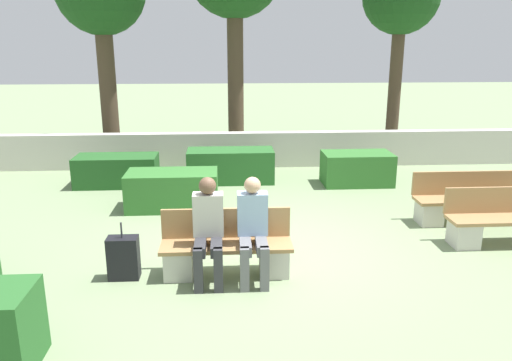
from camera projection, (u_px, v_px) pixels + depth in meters
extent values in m
plane|color=gray|center=(272.00, 249.00, 7.26)|extent=(60.00, 60.00, 0.00)
cube|color=beige|center=(253.00, 149.00, 11.98)|extent=(13.62, 0.30, 0.83)
cube|color=#A37A4C|center=(226.00, 246.00, 6.35)|extent=(1.68, 0.44, 0.05)
cube|color=#A37A4C|center=(226.00, 223.00, 6.53)|extent=(1.68, 0.04, 0.40)
cube|color=beige|center=(179.00, 263.00, 6.37)|extent=(0.36, 0.40, 0.37)
cube|color=beige|center=(274.00, 260.00, 6.45)|extent=(0.36, 0.40, 0.37)
cube|color=#A37A4C|center=(476.00, 200.00, 8.22)|extent=(2.00, 0.44, 0.05)
cube|color=#A37A4C|center=(470.00, 183.00, 8.39)|extent=(2.00, 0.04, 0.40)
cube|color=beige|center=(429.00, 213.00, 8.23)|extent=(0.36, 0.40, 0.37)
cube|color=#A37A4C|center=(512.00, 219.00, 7.32)|extent=(1.86, 0.44, 0.05)
cube|color=#A37A4C|center=(505.00, 200.00, 7.49)|extent=(1.86, 0.04, 0.40)
cube|color=beige|center=(464.00, 234.00, 7.33)|extent=(0.36, 0.40, 0.37)
cube|color=slate|center=(245.00, 246.00, 6.14)|extent=(0.14, 0.46, 0.13)
cube|color=slate|center=(262.00, 245.00, 6.15)|extent=(0.14, 0.46, 0.13)
cube|color=slate|center=(245.00, 270.00, 5.98)|extent=(0.11, 0.11, 0.55)
cube|color=slate|center=(265.00, 269.00, 5.99)|extent=(0.11, 0.11, 0.55)
cube|color=#9EBCE0|center=(252.00, 213.00, 6.29)|extent=(0.38, 0.22, 0.54)
sphere|color=tan|center=(252.00, 185.00, 6.17)|extent=(0.21, 0.21, 0.21)
cube|color=#333338|center=(200.00, 247.00, 6.11)|extent=(0.14, 0.46, 0.13)
cube|color=#333338|center=(217.00, 246.00, 6.12)|extent=(0.14, 0.46, 0.13)
cube|color=#333338|center=(198.00, 271.00, 5.94)|extent=(0.11, 0.11, 0.55)
cube|color=#333338|center=(218.00, 270.00, 5.96)|extent=(0.11, 0.11, 0.55)
cube|color=beige|center=(208.00, 214.00, 6.25)|extent=(0.38, 0.22, 0.54)
sphere|color=brown|center=(207.00, 186.00, 6.13)|extent=(0.22, 0.22, 0.22)
cube|color=#235623|center=(117.00, 171.00, 10.41)|extent=(1.68, 0.77, 0.63)
cube|color=#286028|center=(231.00, 166.00, 10.68)|extent=(1.83, 0.76, 0.70)
cube|color=#33702D|center=(172.00, 190.00, 8.97)|extent=(1.62, 0.80, 0.68)
cube|color=#33702D|center=(357.00, 168.00, 10.50)|extent=(1.43, 0.82, 0.67)
cube|color=black|center=(124.00, 258.00, 6.30)|extent=(0.38, 0.23, 0.55)
cylinder|color=#333338|center=(121.00, 230.00, 6.20)|extent=(0.02, 0.02, 0.20)
cylinder|color=#473828|center=(108.00, 89.00, 12.55)|extent=(0.42, 0.42, 3.53)
cylinder|color=#473828|center=(236.00, 77.00, 13.15)|extent=(0.42, 0.42, 4.02)
cylinder|color=#473828|center=(395.00, 85.00, 13.66)|extent=(0.34, 0.34, 3.53)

